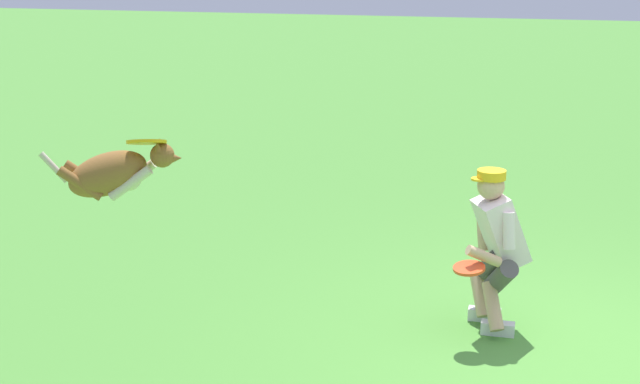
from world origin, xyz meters
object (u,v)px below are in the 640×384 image
Objects in this scene: dog at (114,173)px; frisbee_flying at (147,142)px; frisbee_held at (469,268)px; person at (496,244)px.

frisbee_flying reaches higher than dog.
dog is 0.33m from frisbee_flying.
dog is at bearing 20.40° from frisbee_held.
frisbee_held is at bearing 38.35° from person.
frisbee_flying is 2.55m from frisbee_held.
frisbee_flying is 1.14× the size of frisbee_held.
frisbee_flying reaches higher than person.
frisbee_held is at bearing -158.54° from frisbee_flying.
frisbee_flying is at bearing -5.85° from dog.
dog is at bearing -0.11° from person.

